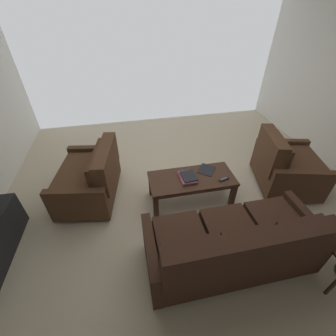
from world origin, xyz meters
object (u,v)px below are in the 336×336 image
(sofa_main, at_px, (234,246))
(loveseat_near, at_px, (91,177))
(coffee_table, at_px, (192,181))
(tv_remote, at_px, (224,179))
(book_stack, at_px, (188,177))
(armchair_side, at_px, (285,166))
(loose_magazine, at_px, (207,170))

(sofa_main, distance_m, loveseat_near, 2.19)
(coffee_table, xyz_separation_m, tv_remote, (-0.43, 0.14, 0.08))
(loveseat_near, distance_m, tv_remote, 1.95)
(sofa_main, bearing_deg, book_stack, -79.66)
(armchair_side, height_order, tv_remote, armchair_side)
(coffee_table, bearing_deg, loveseat_near, -15.18)
(loveseat_near, distance_m, book_stack, 1.44)
(tv_remote, distance_m, loose_magazine, 0.31)
(coffee_table, height_order, book_stack, book_stack)
(sofa_main, relative_size, loveseat_near, 1.50)
(armchair_side, distance_m, book_stack, 1.63)
(coffee_table, relative_size, loose_magazine, 4.72)
(armchair_side, bearing_deg, coffee_table, 1.49)
(loveseat_near, height_order, coffee_table, loveseat_near)
(book_stack, height_order, tv_remote, book_stack)
(loose_magazine, bearing_deg, sofa_main, -58.49)
(book_stack, bearing_deg, armchair_side, -178.17)
(loveseat_near, distance_m, coffee_table, 1.50)
(coffee_table, distance_m, tv_remote, 0.46)
(sofa_main, xyz_separation_m, armchair_side, (-1.42, -1.16, -0.00))
(sofa_main, xyz_separation_m, tv_remote, (-0.30, -0.99, 0.07))
(loveseat_near, relative_size, armchair_side, 1.09)
(loveseat_near, height_order, tv_remote, loveseat_near)
(loose_magazine, bearing_deg, book_stack, -119.48)
(tv_remote, bearing_deg, sofa_main, 73.26)
(armchair_side, relative_size, tv_remote, 6.89)
(tv_remote, bearing_deg, loveseat_near, -15.70)
(sofa_main, height_order, loose_magazine, sofa_main)
(sofa_main, bearing_deg, tv_remote, -106.74)
(sofa_main, distance_m, coffee_table, 1.13)
(tv_remote, bearing_deg, book_stack, -13.91)
(sofa_main, height_order, loveseat_near, sofa_main)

